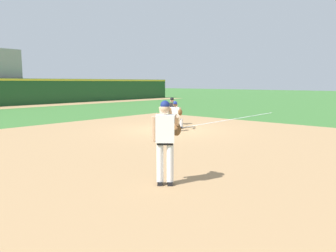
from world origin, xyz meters
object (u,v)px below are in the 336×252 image
at_px(umpire, 172,110).
at_px(pitcher, 166,137).
at_px(baserunner, 165,115).
at_px(baseball, 159,152).
at_px(first_base_bag, 171,129).
at_px(first_baseman, 176,114).

bearing_deg(umpire, pitcher, -140.25).
bearing_deg(baserunner, umpire, 33.34).
distance_m(baseball, baserunner, 4.49).
xyz_separation_m(pitcher, baserunner, (5.68, 5.10, -0.27)).
distance_m(baseball, umpire, 7.02).
relative_size(baseball, umpire, 0.05).
bearing_deg(first_base_bag, baseball, -143.48).
height_order(baserunner, umpire, same).
relative_size(first_baseman, umpire, 0.92).
bearing_deg(baseball, first_base_bag, 36.52).
height_order(first_base_bag, pitcher, pitcher).
bearing_deg(pitcher, umpire, 39.75).
xyz_separation_m(baseball, pitcher, (-2.27, -2.29, 1.02)).
xyz_separation_m(first_base_bag, pitcher, (-6.50, -5.43, 1.01)).
bearing_deg(umpire, first_base_bag, -140.80).
relative_size(baserunner, umpire, 1.00).
distance_m(baseball, pitcher, 3.38).
xyz_separation_m(first_base_bag, baserunner, (-0.82, -0.33, 0.75)).
bearing_deg(pitcher, baserunner, 41.90).
height_order(first_base_bag, baserunner, baserunner).
xyz_separation_m(first_base_bag, first_baseman, (0.38, 0.04, 0.69)).
xyz_separation_m(pitcher, first_baseman, (6.88, 5.47, -0.33)).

